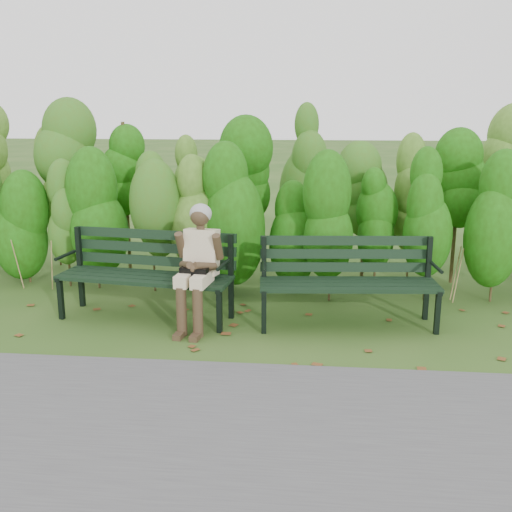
{
  "coord_description": "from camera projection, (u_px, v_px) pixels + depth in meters",
  "views": [
    {
      "loc": [
        0.65,
        -6.21,
        2.39
      ],
      "look_at": [
        0.0,
        0.35,
        0.75
      ],
      "focal_mm": 42.0,
      "sensor_mm": 36.0,
      "label": 1
    }
  ],
  "objects": [
    {
      "name": "footpath",
      "position": [
        223.0,
        433.0,
        4.51
      ],
      "size": [
        60.0,
        2.5,
        0.01
      ],
      "primitive_type": "cube",
      "color": "#474749",
      "rests_on": "ground"
    },
    {
      "name": "leaf_litter",
      "position": [
        228.0,
        341.0,
        6.28
      ],
      "size": [
        5.77,
        1.95,
        0.01
      ],
      "color": "brown",
      "rests_on": "ground"
    },
    {
      "name": "bench_left",
      "position": [
        148.0,
        267.0,
        6.93
      ],
      "size": [
        2.07,
        0.91,
        1.0
      ],
      "color": "black",
      "rests_on": "ground"
    },
    {
      "name": "bench_right",
      "position": [
        347.0,
        274.0,
        6.69
      ],
      "size": [
        2.0,
        0.8,
        0.98
      ],
      "color": "black",
      "rests_on": "ground"
    },
    {
      "name": "seated_woman",
      "position": [
        198.0,
        258.0,
        6.54
      ],
      "size": [
        0.54,
        0.79,
        1.37
      ],
      "color": "beige",
      "rests_on": "ground"
    },
    {
      "name": "hedge_band",
      "position": [
        267.0,
        193.0,
        8.13
      ],
      "size": [
        11.04,
        1.67,
        2.42
      ],
      "color": "#47381E",
      "rests_on": "ground"
    },
    {
      "name": "ground",
      "position": [
        253.0,
        329.0,
        6.63
      ],
      "size": [
        80.0,
        80.0,
        0.0
      ],
      "primitive_type": "plane",
      "color": "#274D16"
    }
  ]
}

